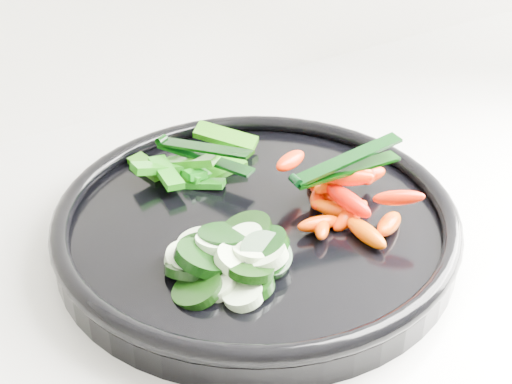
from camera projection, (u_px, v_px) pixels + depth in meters
veggie_tray at (256, 223)px, 0.66m from camera, size 0.49×0.49×0.04m
cucumber_pile at (224, 257)px, 0.60m from camera, size 0.12×0.12×0.04m
carrot_pile at (344, 194)px, 0.66m from camera, size 0.12×0.14×0.06m
pepper_pile at (193, 165)px, 0.73m from camera, size 0.15×0.11×0.04m
tong_carrot at (344, 165)px, 0.65m from camera, size 0.11×0.02×0.02m
tong_pepper at (202, 152)px, 0.71m from camera, size 0.06×0.11×0.02m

